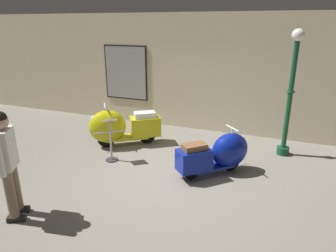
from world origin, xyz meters
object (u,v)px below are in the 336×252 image
Objects in this scene: scooter_1 at (219,154)px; info_stanchion at (111,143)px; scooter_0 at (119,127)px; lamppost at (291,92)px; visitor_0 at (7,159)px.

info_stanchion is (-2.38, -0.28, -0.02)m from scooter_1.
lamppost reaches higher than scooter_0.
scooter_0 is at bearing 107.65° from info_stanchion.
scooter_1 is 0.81× the size of visitor_0.
lamppost reaches higher than info_stanchion.
lamppost is 4.15m from info_stanchion.
lamppost is at bearing 26.24° from info_stanchion.
visitor_0 reaches higher than info_stanchion.
scooter_0 is 0.89m from info_stanchion.
scooter_1 is 2.39m from info_stanchion.
visitor_0 is at bearing -97.18° from info_stanchion.
scooter_0 is 1.21× the size of scooter_1.
scooter_1 is at bearing 6.67° from info_stanchion.
visitor_0 is at bearing -133.22° from lamppost.
visitor_0 reaches higher than scooter_0.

